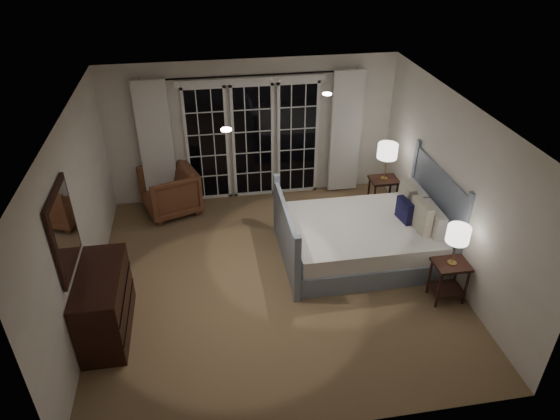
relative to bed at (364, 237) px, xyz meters
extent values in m
plane|color=olive|center=(-1.41, -0.30, -0.34)|extent=(5.00, 5.00, 0.00)
plane|color=white|center=(-1.41, -0.30, 2.16)|extent=(5.00, 5.00, 0.00)
cube|color=beige|center=(-3.91, -0.30, 0.91)|extent=(0.02, 5.00, 2.50)
cube|color=beige|center=(1.09, -0.30, 0.91)|extent=(0.02, 5.00, 2.50)
cube|color=beige|center=(-1.41, 2.20, 0.91)|extent=(5.00, 0.02, 2.50)
cube|color=beige|center=(-1.41, -2.80, 0.91)|extent=(5.00, 0.02, 2.50)
cube|color=black|center=(-2.21, 2.17, 0.71)|extent=(0.66, 0.02, 2.02)
cube|color=black|center=(-1.41, 2.17, 0.71)|extent=(0.66, 0.02, 2.02)
cube|color=black|center=(-0.61, 2.17, 0.71)|extent=(0.66, 0.02, 2.02)
cube|color=white|center=(-1.41, 2.15, 1.81)|extent=(2.50, 0.04, 0.10)
cylinder|color=black|center=(-1.41, 2.10, 1.91)|extent=(3.50, 0.03, 0.03)
cube|color=white|center=(-3.06, 2.08, 0.81)|extent=(0.55, 0.10, 2.25)
cube|color=white|center=(0.24, 2.08, 0.81)|extent=(0.55, 0.10, 2.25)
cylinder|color=white|center=(-0.61, 0.30, 2.15)|extent=(0.12, 0.12, 0.01)
cylinder|color=white|center=(-2.01, -0.70, 2.15)|extent=(0.12, 0.12, 0.01)
cube|color=gray|center=(-0.06, 0.00, -0.18)|extent=(2.17, 1.69, 0.32)
cube|color=white|center=(-0.06, 0.00, 0.11)|extent=(2.11, 1.63, 0.26)
cube|color=gray|center=(1.08, 0.00, 0.35)|extent=(0.06, 1.69, 1.37)
cube|color=gray|center=(-1.21, 0.00, 0.13)|extent=(0.06, 1.69, 0.95)
cube|color=white|center=(0.88, -0.32, 0.42)|extent=(0.14, 0.60, 0.36)
cube|color=white|center=(0.88, 0.32, 0.42)|extent=(0.14, 0.60, 0.36)
cube|color=beige|center=(0.72, -0.28, 0.46)|extent=(0.16, 0.46, 0.45)
cube|color=beige|center=(0.72, 0.28, 0.46)|extent=(0.16, 0.46, 0.45)
cube|color=#15153A|center=(0.58, 0.00, 0.41)|extent=(0.15, 0.35, 0.34)
cube|color=black|center=(0.81, -1.13, 0.24)|extent=(0.46, 0.37, 0.04)
cube|color=black|center=(0.81, -1.13, -0.18)|extent=(0.42, 0.33, 0.03)
cylinder|color=black|center=(0.62, -1.28, -0.06)|extent=(0.04, 0.04, 0.57)
cylinder|color=black|center=(1.00, -1.28, -0.06)|extent=(0.04, 0.04, 0.57)
cylinder|color=black|center=(0.62, -0.99, -0.06)|extent=(0.04, 0.04, 0.57)
cylinder|color=black|center=(1.00, -0.99, -0.06)|extent=(0.04, 0.04, 0.57)
cube|color=black|center=(0.72, 1.25, 0.25)|extent=(0.47, 0.38, 0.04)
cube|color=black|center=(0.72, 1.25, -0.17)|extent=(0.43, 0.34, 0.03)
cylinder|color=black|center=(0.53, 1.10, -0.05)|extent=(0.04, 0.04, 0.58)
cylinder|color=black|center=(0.92, 1.10, -0.05)|extent=(0.04, 0.04, 0.58)
cylinder|color=black|center=(0.53, 1.40, -0.05)|extent=(0.04, 0.04, 0.58)
cylinder|color=black|center=(0.92, 1.40, -0.05)|extent=(0.04, 0.04, 0.58)
cylinder|color=#B08C46|center=(0.81, -1.13, 0.27)|extent=(0.12, 0.12, 0.02)
cylinder|color=#B08C46|center=(0.81, -1.13, 0.44)|extent=(0.02, 0.02, 0.33)
cylinder|color=white|center=(0.81, -1.13, 0.72)|extent=(0.30, 0.30, 0.22)
cylinder|color=#B08C46|center=(0.72, 1.25, 0.28)|extent=(0.12, 0.12, 0.02)
cylinder|color=#B08C46|center=(0.72, 1.25, 0.48)|extent=(0.02, 0.02, 0.38)
cylinder|color=white|center=(0.72, 1.25, 0.79)|extent=(0.33, 0.33, 0.25)
imported|color=brown|center=(-2.92, 1.80, 0.06)|extent=(1.12, 1.10, 0.81)
cube|color=black|center=(-3.64, -1.01, 0.10)|extent=(0.52, 1.26, 0.89)
cube|color=black|center=(-3.37, -1.01, -0.05)|extent=(0.01, 1.24, 0.01)
cube|color=black|center=(-3.37, -1.01, 0.25)|extent=(0.01, 1.24, 0.01)
cube|color=black|center=(-3.88, -1.01, 1.21)|extent=(0.04, 0.85, 1.00)
cube|color=white|center=(-3.86, -1.01, 1.21)|extent=(0.01, 0.73, 0.88)
camera|label=1|loc=(-2.27, -5.90, 4.28)|focal=32.00mm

